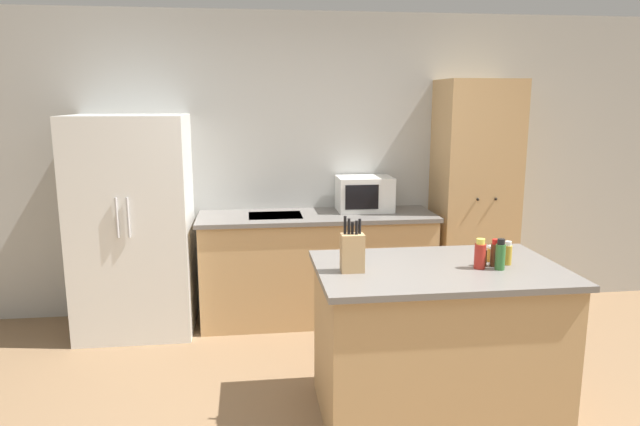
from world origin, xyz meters
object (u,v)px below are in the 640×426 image
at_px(spice_bottle_tall_dark, 495,254).
at_px(spice_bottle_green_herb, 492,254).
at_px(knife_block, 352,252).
at_px(spice_bottle_amber_oil, 508,254).
at_px(spice_bottle_pale_salt, 500,255).
at_px(spice_bottle_orange_cap, 484,257).
at_px(spice_bottle_short_red, 480,255).
at_px(microwave, 364,194).
at_px(refrigerator, 134,226).
at_px(pantry_cabinet, 474,198).

xyz_separation_m(spice_bottle_tall_dark, spice_bottle_green_herb, (0.03, 0.10, -0.03)).
relative_size(knife_block, spice_bottle_amber_oil, 2.27).
height_order(knife_block, spice_bottle_pale_salt, knife_block).
bearing_deg(spice_bottle_green_herb, spice_bottle_amber_oil, -52.90).
bearing_deg(spice_bottle_orange_cap, spice_bottle_green_herb, 43.33).
distance_m(spice_bottle_tall_dark, spice_bottle_short_red, 0.11).
bearing_deg(spice_bottle_short_red, spice_bottle_amber_oil, 15.53).
distance_m(microwave, spice_bottle_tall_dark, 1.81).
relative_size(spice_bottle_short_red, spice_bottle_green_herb, 1.85).
bearing_deg(spice_bottle_pale_salt, knife_block, 175.59).
xyz_separation_m(refrigerator, pantry_cabinet, (2.88, 0.09, 0.14)).
xyz_separation_m(pantry_cabinet, knife_block, (-1.39, -1.70, 0.02)).
xyz_separation_m(microwave, spice_bottle_pale_salt, (0.40, -1.83, -0.06)).
height_order(knife_block, spice_bottle_amber_oil, knife_block).
distance_m(refrigerator, spice_bottle_amber_oil, 2.88).
bearing_deg(spice_bottle_amber_oil, knife_block, -178.51).
bearing_deg(spice_bottle_green_herb, knife_block, -173.27).
distance_m(pantry_cabinet, knife_block, 2.20).
height_order(spice_bottle_tall_dark, spice_bottle_pale_salt, spice_bottle_pale_salt).
height_order(knife_block, spice_bottle_green_herb, knife_block).
relative_size(refrigerator, spice_bottle_amber_oil, 12.60).
bearing_deg(pantry_cabinet, spice_bottle_pale_salt, -107.60).
distance_m(spice_bottle_amber_oil, spice_bottle_pale_salt, 0.12).
bearing_deg(spice_bottle_pale_salt, spice_bottle_orange_cap, 127.43).
height_order(spice_bottle_green_herb, spice_bottle_orange_cap, spice_bottle_orange_cap).
bearing_deg(spice_bottle_tall_dark, spice_bottle_short_red, -163.64).
bearing_deg(refrigerator, pantry_cabinet, 1.85).
distance_m(pantry_cabinet, spice_bottle_amber_oil, 1.74).
xyz_separation_m(refrigerator, spice_bottle_tall_dark, (2.32, -1.61, 0.12)).
xyz_separation_m(pantry_cabinet, spice_bottle_short_red, (-0.66, -1.73, -0.01)).
relative_size(spice_bottle_tall_dark, spice_bottle_short_red, 0.92).
xyz_separation_m(pantry_cabinet, spice_bottle_pale_salt, (-0.56, -1.76, -0.01)).
relative_size(refrigerator, spice_bottle_green_herb, 18.69).
xyz_separation_m(refrigerator, spice_bottle_orange_cap, (2.26, -1.59, 0.10)).
distance_m(pantry_cabinet, microwave, 0.97).
relative_size(refrigerator, spice_bottle_tall_dark, 10.99).
height_order(pantry_cabinet, spice_bottle_amber_oil, pantry_cabinet).
xyz_separation_m(pantry_cabinet, microwave, (-0.96, 0.07, 0.05)).
bearing_deg(pantry_cabinet, spice_bottle_orange_cap, -110.28).
bearing_deg(spice_bottle_green_herb, microwave, 104.50).
distance_m(microwave, spice_bottle_orange_cap, 1.79).
distance_m(spice_bottle_amber_oil, spice_bottle_green_herb, 0.10).
distance_m(refrigerator, spice_bottle_green_herb, 2.79).
height_order(knife_block, spice_bottle_short_red, knife_block).
bearing_deg(microwave, spice_bottle_green_herb, -75.50).
bearing_deg(spice_bottle_orange_cap, spice_bottle_pale_salt, -52.57).
xyz_separation_m(refrigerator, spice_bottle_pale_salt, (2.32, -1.67, 0.13)).
xyz_separation_m(refrigerator, spice_bottle_green_herb, (2.35, -1.50, 0.09)).
relative_size(pantry_cabinet, spice_bottle_tall_dark, 12.77).
bearing_deg(spice_bottle_tall_dark, spice_bottle_pale_salt, -87.39).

